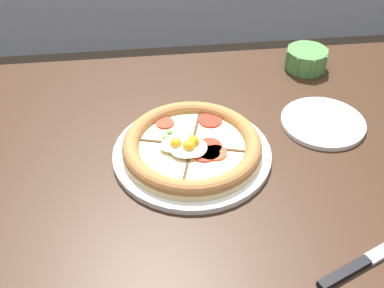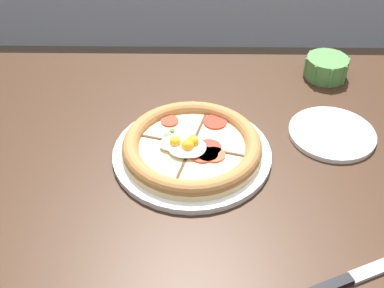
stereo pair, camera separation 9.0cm
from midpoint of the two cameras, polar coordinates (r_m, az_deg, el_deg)
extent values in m
cube|color=#331E11|center=(0.92, 0.67, -2.75)|extent=(1.54, 0.82, 0.03)
cylinder|color=white|center=(0.91, -2.81, -1.27)|extent=(0.30, 0.30, 0.01)
cylinder|color=#E5C684|center=(0.91, -2.84, -0.70)|extent=(0.26, 0.26, 0.01)
cylinder|color=beige|center=(0.90, -2.85, -0.34)|extent=(0.21, 0.21, 0.00)
torus|color=#A36B38|center=(0.90, -2.85, -0.26)|extent=(0.26, 0.26, 0.03)
cube|color=#472D19|center=(0.94, -2.24, 1.83)|extent=(0.03, 0.10, 0.00)
cube|color=#472D19|center=(0.91, -6.14, 0.09)|extent=(0.10, 0.03, 0.00)
cube|color=#472D19|center=(0.86, -3.53, -2.50)|extent=(0.03, 0.10, 0.00)
cube|color=#472D19|center=(0.89, 0.49, -0.58)|extent=(0.10, 0.03, 0.00)
cylinder|color=red|center=(0.88, -0.10, -1.18)|extent=(0.04, 0.04, 0.00)
cylinder|color=red|center=(0.88, -0.84, -1.25)|extent=(0.04, 0.04, 0.00)
cylinder|color=red|center=(0.89, -0.79, -0.40)|extent=(0.05, 0.05, 0.00)
cylinder|color=red|center=(0.96, -0.49, 2.71)|extent=(0.05, 0.05, 0.00)
cylinder|color=red|center=(0.88, -1.47, -1.27)|extent=(0.05, 0.05, 0.00)
cylinder|color=red|center=(0.95, -5.92, 2.37)|extent=(0.04, 0.04, 0.00)
ellipsoid|color=white|center=(0.88, -3.36, -0.56)|extent=(0.07, 0.06, 0.01)
sphere|color=#F4AD1E|center=(0.87, -3.27, -0.49)|extent=(0.02, 0.02, 0.02)
ellipsoid|color=white|center=(0.89, -4.75, -0.06)|extent=(0.08, 0.07, 0.01)
sphere|color=#F4AD1E|center=(0.88, -4.84, -0.02)|extent=(0.02, 0.02, 0.02)
ellipsoid|color=white|center=(0.88, -2.45, -0.51)|extent=(0.06, 0.07, 0.01)
sphere|color=orange|center=(0.88, -2.75, 0.12)|extent=(0.02, 0.02, 0.02)
cylinder|color=#386B23|center=(0.88, 0.71, -1.05)|extent=(0.01, 0.01, 0.00)
cylinder|color=#477A2D|center=(0.91, -2.91, 0.65)|extent=(0.02, 0.02, 0.00)
cylinder|color=#386B23|center=(0.93, -5.45, 1.30)|extent=(0.01, 0.01, 0.00)
cylinder|color=#477A2D|center=(0.89, -0.11, -0.51)|extent=(0.01, 0.01, 0.00)
cylinder|color=#2D5B1E|center=(0.90, -2.73, 0.14)|extent=(0.01, 0.01, 0.00)
cylinder|color=#477A2D|center=(0.92, -5.85, 0.58)|extent=(0.02, 0.02, 0.00)
cylinder|color=#4C8442|center=(1.19, 11.29, 9.77)|extent=(0.10, 0.10, 0.05)
cylinder|color=#AD1423|center=(1.18, 11.33, 10.03)|extent=(0.08, 0.08, 0.03)
cylinder|color=#4C8442|center=(1.20, 13.50, 9.82)|extent=(0.01, 0.01, 0.05)
cylinder|color=#4C8442|center=(1.22, 12.40, 10.61)|extent=(0.01, 0.01, 0.05)
cylinder|color=#4C8442|center=(1.23, 10.69, 10.90)|extent=(0.01, 0.01, 0.05)
cylinder|color=#4C8442|center=(1.20, 9.30, 10.53)|extent=(0.01, 0.01, 0.05)
cylinder|color=#4C8442|center=(1.17, 9.03, 9.70)|extent=(0.01, 0.01, 0.05)
cylinder|color=#4C8442|center=(1.15, 10.11, 8.87)|extent=(0.01, 0.01, 0.05)
cylinder|color=#4C8442|center=(1.15, 11.93, 8.56)|extent=(0.01, 0.01, 0.05)
cylinder|color=#4C8442|center=(1.17, 13.33, 8.97)|extent=(0.01, 0.01, 0.05)
cube|color=black|center=(0.76, 14.35, -14.75)|extent=(0.09, 0.05, 0.01)
cylinder|color=white|center=(1.01, 12.84, 2.39)|extent=(0.17, 0.17, 0.01)
camera|label=1|loc=(0.04, -92.86, -2.41)|focal=45.00mm
camera|label=2|loc=(0.04, 87.14, 2.41)|focal=45.00mm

